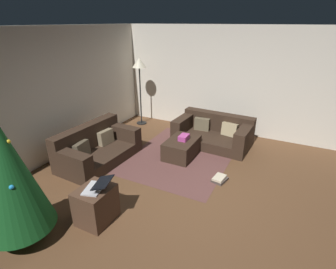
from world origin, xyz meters
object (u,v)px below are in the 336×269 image
gift_box (184,137)px  corner_lamp (139,68)px  side_table (96,205)px  laptop (97,186)px  ottoman (182,148)px  couch_left (96,148)px  couch_right (214,133)px  christmas_tree (8,175)px  book_stack (220,179)px  tv_remote (186,137)px

gift_box → corner_lamp: size_ratio=0.14×
side_table → corner_lamp: size_ratio=0.30×
gift_box → laptop: (-2.37, 0.27, 0.16)m
ottoman → gift_box: bearing=-52.1°
couch_left → laptop: 1.90m
couch_right → gift_box: couch_right is taller
gift_box → corner_lamp: 2.49m
gift_box → laptop: 2.39m
christmas_tree → couch_right: bearing=-18.3°
side_table → couch_right: bearing=-11.7°
couch_left → laptop: size_ratio=3.89×
christmas_tree → side_table: size_ratio=3.45×
side_table → laptop: laptop is taller
christmas_tree → laptop: size_ratio=4.13×
couch_left → book_stack: (0.38, -2.51, -0.24)m
christmas_tree → side_table: (0.70, -0.64, -0.71)m
side_table → laptop: bearing=-73.4°
gift_box → book_stack: 1.21m
corner_lamp → side_table: bearing=-157.3°
ottoman → book_stack: 1.17m
gift_box → christmas_tree: bearing=162.8°
side_table → corner_lamp: (3.64, 1.52, 1.27)m
couch_right → tv_remote: 0.91m
gift_box → laptop: size_ratio=0.58×
side_table → corner_lamp: corner_lamp is taller
ottoman → corner_lamp: size_ratio=0.47×
ottoman → tv_remote: tv_remote is taller
laptop → book_stack: 2.23m
christmas_tree → corner_lamp: (4.34, 0.88, 0.55)m
side_table → ottoman: bearing=-6.9°
book_stack → couch_left: bearing=98.6°
couch_right → side_table: 3.38m
couch_left → tv_remote: 1.88m
couch_left → gift_box: couch_left is taller
ottoman → couch_left: bearing=122.6°
christmas_tree → corner_lamp: christmas_tree is taller
couch_right → christmas_tree: christmas_tree is taller
gift_box → book_stack: bearing=-121.7°
ottoman → laptop: bearing=174.3°
book_stack → corner_lamp: corner_lamp is taller
laptop → corner_lamp: 4.06m
christmas_tree → book_stack: size_ratio=5.69×
couch_left → ottoman: 1.78m
side_table → book_stack: 2.22m
corner_lamp → ottoman: bearing=-125.2°
couch_left → gift_box: (0.98, -1.53, 0.15)m
book_stack → christmas_tree: bearing=142.1°
book_stack → ottoman: bearing=60.2°
side_table → book_stack: bearing=-36.0°
gift_box → tv_remote: bearing=0.3°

